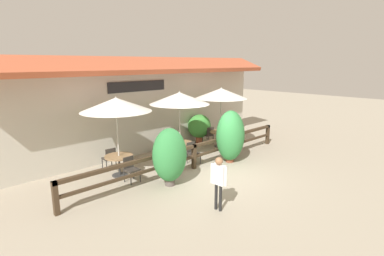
{
  "coord_description": "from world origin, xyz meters",
  "views": [
    {
      "loc": [
        -7.62,
        -6.71,
        3.99
      ],
      "look_at": [
        0.24,
        1.41,
        1.5
      ],
      "focal_mm": 28.0,
      "sensor_mm": 36.0,
      "label": 1
    }
  ],
  "objects_px": {
    "dining_table_far": "(220,134)",
    "patio_umbrella_far": "(221,93)",
    "chair_middle_streetside": "(193,152)",
    "chair_far_streetside": "(233,139)",
    "patio_umbrella_middle": "(180,98)",
    "chair_far_wallside": "(209,134)",
    "dining_table_near": "(119,160)",
    "dining_table_middle": "(180,145)",
    "potted_plant_corner_fern": "(170,155)",
    "pedestrian": "(219,177)",
    "patio_umbrella_near": "(116,105)",
    "chair_near_streetside": "(131,168)",
    "potted_plant_broad_leaf": "(230,136)",
    "potted_plant_small_flowering": "(199,127)",
    "chair_middle_wallside": "(167,145)",
    "chair_near_wallside": "(110,158)"
  },
  "relations": [
    {
      "from": "dining_table_far",
      "to": "patio_umbrella_far",
      "type": "bearing_deg",
      "value": 0.0
    },
    {
      "from": "chair_middle_streetside",
      "to": "chair_far_streetside",
      "type": "relative_size",
      "value": 1.0
    },
    {
      "from": "patio_umbrella_middle",
      "to": "chair_far_wallside",
      "type": "relative_size",
      "value": 3.3
    },
    {
      "from": "dining_table_near",
      "to": "dining_table_far",
      "type": "height_order",
      "value": "same"
    },
    {
      "from": "chair_middle_streetside",
      "to": "patio_umbrella_far",
      "type": "distance_m",
      "value": 3.5
    },
    {
      "from": "chair_far_wallside",
      "to": "dining_table_middle",
      "type": "bearing_deg",
      "value": 28.88
    },
    {
      "from": "potted_plant_corner_fern",
      "to": "pedestrian",
      "type": "bearing_deg",
      "value": -93.87
    },
    {
      "from": "chair_far_wallside",
      "to": "patio_umbrella_near",
      "type": "bearing_deg",
      "value": 19.07
    },
    {
      "from": "chair_near_streetside",
      "to": "chair_far_wallside",
      "type": "xyz_separation_m",
      "value": [
        5.46,
        1.46,
        0.0
      ]
    },
    {
      "from": "potted_plant_broad_leaf",
      "to": "chair_far_streetside",
      "type": "bearing_deg",
      "value": 34.88
    },
    {
      "from": "dining_table_middle",
      "to": "potted_plant_small_flowering",
      "type": "relative_size",
      "value": 0.69
    },
    {
      "from": "dining_table_middle",
      "to": "patio_umbrella_far",
      "type": "height_order",
      "value": "patio_umbrella_far"
    },
    {
      "from": "dining_table_near",
      "to": "chair_far_streetside",
      "type": "xyz_separation_m",
      "value": [
        5.54,
        -0.74,
        -0.11
      ]
    },
    {
      "from": "chair_middle_wallside",
      "to": "patio_umbrella_middle",
      "type": "bearing_deg",
      "value": 89.16
    },
    {
      "from": "patio_umbrella_far",
      "to": "potted_plant_corner_fern",
      "type": "distance_m",
      "value": 5.34
    },
    {
      "from": "patio_umbrella_near",
      "to": "pedestrian",
      "type": "distance_m",
      "value": 4.5
    },
    {
      "from": "dining_table_near",
      "to": "chair_middle_wallside",
      "type": "relative_size",
      "value": 1.17
    },
    {
      "from": "chair_near_streetside",
      "to": "patio_umbrella_far",
      "type": "bearing_deg",
      "value": 4.99
    },
    {
      "from": "dining_table_far",
      "to": "potted_plant_small_flowering",
      "type": "height_order",
      "value": "potted_plant_small_flowering"
    },
    {
      "from": "chair_far_streetside",
      "to": "potted_plant_broad_leaf",
      "type": "distance_m",
      "value": 1.95
    },
    {
      "from": "patio_umbrella_far",
      "to": "dining_table_far",
      "type": "height_order",
      "value": "patio_umbrella_far"
    },
    {
      "from": "dining_table_far",
      "to": "pedestrian",
      "type": "distance_m",
      "value": 6.42
    },
    {
      "from": "dining_table_middle",
      "to": "chair_middle_streetside",
      "type": "distance_m",
      "value": 0.77
    },
    {
      "from": "potted_plant_small_flowering",
      "to": "patio_umbrella_middle",
      "type": "bearing_deg",
      "value": -152.55
    },
    {
      "from": "chair_middle_streetside",
      "to": "chair_far_wallside",
      "type": "height_order",
      "value": "same"
    },
    {
      "from": "chair_near_wallside",
      "to": "pedestrian",
      "type": "distance_m",
      "value": 4.98
    },
    {
      "from": "patio_umbrella_near",
      "to": "patio_umbrella_middle",
      "type": "xyz_separation_m",
      "value": [
        2.8,
        -0.12,
        0.0
      ]
    },
    {
      "from": "chair_far_streetside",
      "to": "pedestrian",
      "type": "height_order",
      "value": "pedestrian"
    },
    {
      "from": "dining_table_near",
      "to": "chair_far_streetside",
      "type": "relative_size",
      "value": 1.17
    },
    {
      "from": "dining_table_middle",
      "to": "potted_plant_small_flowering",
      "type": "distance_m",
      "value": 2.76
    },
    {
      "from": "chair_far_streetside",
      "to": "chair_middle_wallside",
      "type": "bearing_deg",
      "value": 149.47
    },
    {
      "from": "chair_far_streetside",
      "to": "pedestrian",
      "type": "distance_m",
      "value": 6.04
    },
    {
      "from": "chair_middle_streetside",
      "to": "potted_plant_corner_fern",
      "type": "distance_m",
      "value": 2.38
    },
    {
      "from": "chair_far_streetside",
      "to": "potted_plant_small_flowering",
      "type": "distance_m",
      "value": 1.95
    },
    {
      "from": "patio_umbrella_middle",
      "to": "potted_plant_broad_leaf",
      "type": "xyz_separation_m",
      "value": [
        1.22,
        -1.68,
        -1.47
      ]
    },
    {
      "from": "patio_umbrella_middle",
      "to": "chair_far_wallside",
      "type": "height_order",
      "value": "patio_umbrella_middle"
    },
    {
      "from": "chair_near_wallside",
      "to": "patio_umbrella_middle",
      "type": "distance_m",
      "value": 3.57
    },
    {
      "from": "dining_table_near",
      "to": "potted_plant_corner_fern",
      "type": "bearing_deg",
      "value": -68.85
    },
    {
      "from": "chair_near_wallside",
      "to": "chair_middle_wallside",
      "type": "distance_m",
      "value": 2.71
    },
    {
      "from": "pedestrian",
      "to": "chair_near_wallside",
      "type": "bearing_deg",
      "value": -176.65
    },
    {
      "from": "dining_table_middle",
      "to": "dining_table_far",
      "type": "relative_size",
      "value": 1.0
    },
    {
      "from": "chair_near_wallside",
      "to": "chair_far_streetside",
      "type": "height_order",
      "value": "same"
    },
    {
      "from": "patio_umbrella_middle",
      "to": "chair_middle_streetside",
      "type": "bearing_deg",
      "value": -89.75
    },
    {
      "from": "dining_table_near",
      "to": "potted_plant_small_flowering",
      "type": "bearing_deg",
      "value": 12.37
    },
    {
      "from": "chair_middle_wallside",
      "to": "chair_far_wallside",
      "type": "height_order",
      "value": "same"
    },
    {
      "from": "dining_table_near",
      "to": "chair_near_wallside",
      "type": "distance_m",
      "value": 0.77
    },
    {
      "from": "chair_middle_streetside",
      "to": "potted_plant_broad_leaf",
      "type": "relative_size",
      "value": 0.4
    },
    {
      "from": "patio_umbrella_far",
      "to": "potted_plant_corner_fern",
      "type": "height_order",
      "value": "patio_umbrella_far"
    },
    {
      "from": "chair_near_streetside",
      "to": "dining_table_middle",
      "type": "xyz_separation_m",
      "value": [
        2.82,
        0.65,
        0.11
      ]
    },
    {
      "from": "patio_umbrella_near",
      "to": "patio_umbrella_middle",
      "type": "relative_size",
      "value": 1.0
    }
  ]
}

